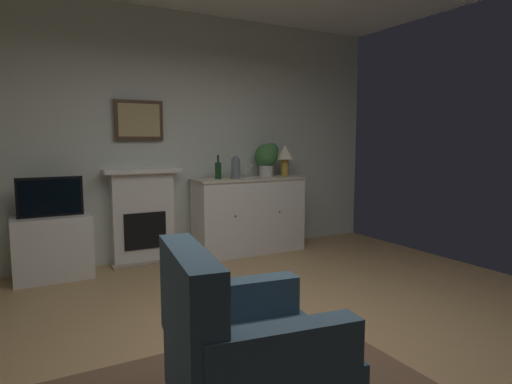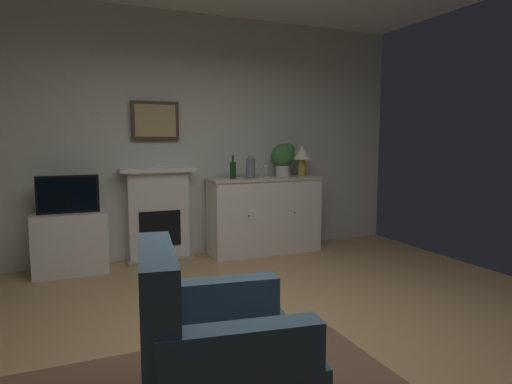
{
  "view_description": "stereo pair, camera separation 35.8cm",
  "coord_description": "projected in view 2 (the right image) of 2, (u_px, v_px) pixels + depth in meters",
  "views": [
    {
      "loc": [
        -1.64,
        -2.43,
        1.42
      ],
      "look_at": [
        0.08,
        0.69,
        1.0
      ],
      "focal_mm": 30.82,
      "sensor_mm": 36.0,
      "label": 1
    },
    {
      "loc": [
        -1.32,
        -2.58,
        1.42
      ],
      "look_at": [
        0.08,
        0.69,
        1.0
      ],
      "focal_mm": 30.82,
      "sensor_mm": 36.0,
      "label": 2
    }
  ],
  "objects": [
    {
      "name": "potted_plant_small",
      "position": [
        284.0,
        157.0,
        5.63
      ],
      "size": [
        0.3,
        0.3,
        0.43
      ],
      "color": "beige",
      "rests_on": "sideboard_cabinet"
    },
    {
      "name": "wine_bottle",
      "position": [
        233.0,
        170.0,
        5.33
      ],
      "size": [
        0.08,
        0.08,
        0.29
      ],
      "color": "#193F1E",
      "rests_on": "sideboard_cabinet"
    },
    {
      "name": "framed_picture",
      "position": [
        155.0,
        121.0,
        5.12
      ],
      "size": [
        0.55,
        0.04,
        0.45
      ],
      "color": "#473323"
    },
    {
      "name": "wine_glass_left",
      "position": [
        261.0,
        168.0,
        5.42
      ],
      "size": [
        0.07,
        0.07,
        0.16
      ],
      "color": "silver",
      "rests_on": "sideboard_cabinet"
    },
    {
      "name": "vase_decorative",
      "position": [
        251.0,
        167.0,
        5.36
      ],
      "size": [
        0.11,
        0.11,
        0.28
      ],
      "color": "slate",
      "rests_on": "sideboard_cabinet"
    },
    {
      "name": "tv_set",
      "position": [
        68.0,
        194.0,
        4.62
      ],
      "size": [
        0.62,
        0.07,
        0.4
      ],
      "color": "black",
      "rests_on": "tv_cabinet"
    },
    {
      "name": "tv_cabinet",
      "position": [
        70.0,
        243.0,
        4.7
      ],
      "size": [
        0.75,
        0.42,
        0.65
      ],
      "color": "white",
      "rests_on": "ground_plane"
    },
    {
      "name": "armchair",
      "position": [
        213.0,
        351.0,
        2.17
      ],
      "size": [
        0.91,
        0.88,
        0.92
      ],
      "color": "#3F596B",
      "rests_on": "ground_plane"
    },
    {
      "name": "sideboard_cabinet",
      "position": [
        264.0,
        215.0,
        5.56
      ],
      "size": [
        1.43,
        0.49,
        0.96
      ],
      "color": "white",
      "rests_on": "ground_plane"
    },
    {
      "name": "ground_plane",
      "position": [
        285.0,
        353.0,
        3.05
      ],
      "size": [
        5.81,
        5.51,
        0.1
      ],
      "primitive_type": "cube",
      "color": "tan",
      "rests_on": "ground"
    },
    {
      "name": "wine_glass_center",
      "position": [
        266.0,
        168.0,
        5.53
      ],
      "size": [
        0.07,
        0.07,
        0.16
      ],
      "color": "silver",
      "rests_on": "sideboard_cabinet"
    },
    {
      "name": "fireplace_unit",
      "position": [
        158.0,
        214.0,
        5.2
      ],
      "size": [
        0.87,
        0.3,
        1.1
      ],
      "color": "white",
      "rests_on": "ground_plane"
    },
    {
      "name": "table_lamp",
      "position": [
        302.0,
        155.0,
        5.68
      ],
      "size": [
        0.26,
        0.26,
        0.4
      ],
      "color": "#B79338",
      "rests_on": "sideboard_cabinet"
    },
    {
      "name": "wall_rear",
      "position": [
        185.0,
        137.0,
        5.36
      ],
      "size": [
        5.81,
        0.06,
        2.93
      ],
      "primitive_type": "cube",
      "color": "silver",
      "rests_on": "ground_plane"
    }
  ]
}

